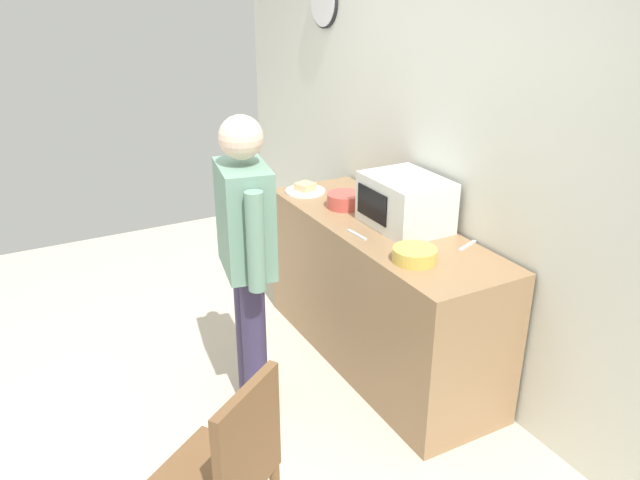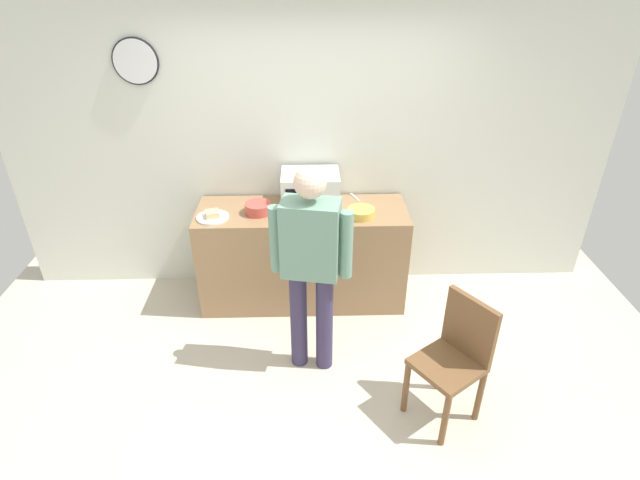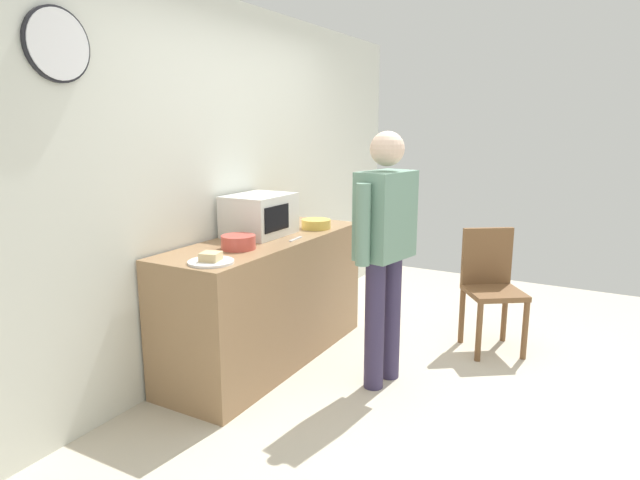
{
  "view_description": "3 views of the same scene",
  "coord_description": "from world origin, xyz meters",
  "px_view_note": "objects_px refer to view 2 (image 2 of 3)",
  "views": [
    {
      "loc": [
        2.82,
        -0.77,
        2.33
      ],
      "look_at": [
        -0.13,
        0.83,
        0.89
      ],
      "focal_mm": 35.64,
      "sensor_mm": 36.0,
      "label": 1
    },
    {
      "loc": [
        -0.03,
        -2.66,
        2.89
      ],
      "look_at": [
        0.06,
        0.85,
        0.84
      ],
      "focal_mm": 28.02,
      "sensor_mm": 36.0,
      "label": 2
    },
    {
      "loc": [
        -3.23,
        -0.98,
        1.72
      ],
      "look_at": [
        0.09,
        0.87,
        0.92
      ],
      "focal_mm": 30.46,
      "sensor_mm": 36.0,
      "label": 3
    }
  ],
  "objects_px": {
    "microwave": "(310,189)",
    "wooden_chair": "(456,355)",
    "spoon_utensil": "(355,197)",
    "cereal_bowl": "(258,208)",
    "sandwich_plate": "(213,216)",
    "fork_utensil": "(309,221)",
    "salad_bowl": "(361,213)",
    "person_standing": "(311,259)"
  },
  "relations": [
    {
      "from": "fork_utensil",
      "to": "person_standing",
      "type": "relative_size",
      "value": 0.1
    },
    {
      "from": "salad_bowl",
      "to": "wooden_chair",
      "type": "height_order",
      "value": "salad_bowl"
    },
    {
      "from": "spoon_utensil",
      "to": "person_standing",
      "type": "height_order",
      "value": "person_standing"
    },
    {
      "from": "person_standing",
      "to": "wooden_chair",
      "type": "distance_m",
      "value": 1.18
    },
    {
      "from": "sandwich_plate",
      "to": "wooden_chair",
      "type": "bearing_deg",
      "value": -35.23
    },
    {
      "from": "fork_utensil",
      "to": "wooden_chair",
      "type": "bearing_deg",
      "value": -50.41
    },
    {
      "from": "salad_bowl",
      "to": "person_standing",
      "type": "xyz_separation_m",
      "value": [
        -0.43,
        -0.76,
        0.03
      ]
    },
    {
      "from": "cereal_bowl",
      "to": "salad_bowl",
      "type": "bearing_deg",
      "value": -5.99
    },
    {
      "from": "cereal_bowl",
      "to": "person_standing",
      "type": "relative_size",
      "value": 0.13
    },
    {
      "from": "microwave",
      "to": "salad_bowl",
      "type": "height_order",
      "value": "microwave"
    },
    {
      "from": "fork_utensil",
      "to": "spoon_utensil",
      "type": "distance_m",
      "value": 0.62
    },
    {
      "from": "microwave",
      "to": "spoon_utensil",
      "type": "distance_m",
      "value": 0.45
    },
    {
      "from": "fork_utensil",
      "to": "sandwich_plate",
      "type": "bearing_deg",
      "value": 173.97
    },
    {
      "from": "microwave",
      "to": "person_standing",
      "type": "height_order",
      "value": "person_standing"
    },
    {
      "from": "microwave",
      "to": "cereal_bowl",
      "type": "distance_m",
      "value": 0.48
    },
    {
      "from": "wooden_chair",
      "to": "microwave",
      "type": "bearing_deg",
      "value": 122.7
    },
    {
      "from": "microwave",
      "to": "wooden_chair",
      "type": "relative_size",
      "value": 0.53
    },
    {
      "from": "microwave",
      "to": "wooden_chair",
      "type": "bearing_deg",
      "value": -57.3
    },
    {
      "from": "sandwich_plate",
      "to": "cereal_bowl",
      "type": "bearing_deg",
      "value": 13.0
    },
    {
      "from": "microwave",
      "to": "fork_utensil",
      "type": "distance_m",
      "value": 0.35
    },
    {
      "from": "cereal_bowl",
      "to": "wooden_chair",
      "type": "relative_size",
      "value": 0.24
    },
    {
      "from": "spoon_utensil",
      "to": "wooden_chair",
      "type": "bearing_deg",
      "value": -71.32
    },
    {
      "from": "spoon_utensil",
      "to": "salad_bowl",
      "type": "bearing_deg",
      "value": -87.13
    },
    {
      "from": "wooden_chair",
      "to": "cereal_bowl",
      "type": "bearing_deg",
      "value": 136.22
    },
    {
      "from": "fork_utensil",
      "to": "wooden_chair",
      "type": "height_order",
      "value": "wooden_chair"
    },
    {
      "from": "salad_bowl",
      "to": "spoon_utensil",
      "type": "distance_m",
      "value": 0.37
    },
    {
      "from": "salad_bowl",
      "to": "cereal_bowl",
      "type": "relative_size",
      "value": 1.01
    },
    {
      "from": "salad_bowl",
      "to": "person_standing",
      "type": "relative_size",
      "value": 0.14
    },
    {
      "from": "microwave",
      "to": "sandwich_plate",
      "type": "bearing_deg",
      "value": -164.32
    },
    {
      "from": "microwave",
      "to": "spoon_utensil",
      "type": "xyz_separation_m",
      "value": [
        0.41,
        0.14,
        -0.15
      ]
    },
    {
      "from": "microwave",
      "to": "cereal_bowl",
      "type": "height_order",
      "value": "microwave"
    },
    {
      "from": "spoon_utensil",
      "to": "fork_utensil",
      "type": "bearing_deg",
      "value": -132.79
    },
    {
      "from": "sandwich_plate",
      "to": "salad_bowl",
      "type": "distance_m",
      "value": 1.25
    },
    {
      "from": "sandwich_plate",
      "to": "wooden_chair",
      "type": "height_order",
      "value": "sandwich_plate"
    },
    {
      "from": "person_standing",
      "to": "spoon_utensil",
      "type": "bearing_deg",
      "value": 69.83
    },
    {
      "from": "person_standing",
      "to": "microwave",
      "type": "bearing_deg",
      "value": 89.52
    },
    {
      "from": "salad_bowl",
      "to": "spoon_utensil",
      "type": "bearing_deg",
      "value": 92.87
    },
    {
      "from": "sandwich_plate",
      "to": "wooden_chair",
      "type": "distance_m",
      "value": 2.23
    },
    {
      "from": "microwave",
      "to": "wooden_chair",
      "type": "xyz_separation_m",
      "value": [
        0.96,
        -1.49,
        -0.55
      ]
    },
    {
      "from": "microwave",
      "to": "fork_utensil",
      "type": "bearing_deg",
      "value": -92.35
    },
    {
      "from": "salad_bowl",
      "to": "person_standing",
      "type": "bearing_deg",
      "value": -119.78
    },
    {
      "from": "fork_utensil",
      "to": "spoon_utensil",
      "type": "xyz_separation_m",
      "value": [
        0.42,
        0.45,
        0.0
      ]
    }
  ]
}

